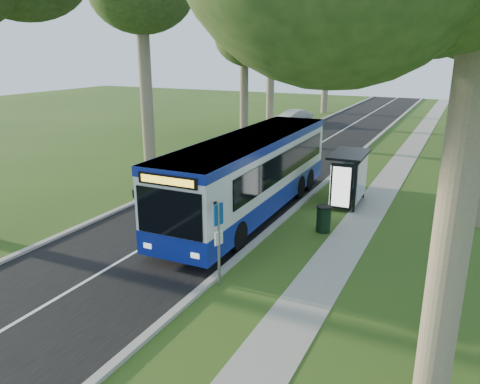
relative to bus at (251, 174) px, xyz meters
The scene contains 13 objects.
ground 4.06m from the bus, 64.07° to the right, with size 120.00×120.00×0.00m, color #2B4816.
road 7.18m from the bus, 105.80° to the left, with size 7.00×100.00×0.02m, color black.
kerb_east 7.09m from the bus, 76.53° to the left, with size 0.25×100.00×0.12m, color #9E9B93.
kerb_west 8.77m from the bus, 128.84° to the left, with size 0.25×100.00×0.12m, color #9E9B93.
centre_line 7.17m from the bus, 105.80° to the left, with size 0.12×100.00×0.01m, color white.
footpath 8.31m from the bus, 55.50° to the left, with size 1.50×100.00×0.02m, color gray.
bus is the anchor object (origin of this frame).
bus_stop_sign 6.70m from the bus, 73.50° to the right, with size 0.14×0.37×2.65m.
bus_shelter 4.53m from the bus, 37.80° to the left, with size 1.60×2.84×2.40m.
litter_bin 3.78m from the bus, 12.63° to the right, with size 0.60×0.60×1.05m.
car_white 27.07m from the bus, 106.00° to the left, with size 1.62×4.02×1.37m, color white.
car_silver 25.51m from the bus, 105.89° to the left, with size 1.49×4.27×1.41m, color #ADB0B5.
tree_west_c 18.37m from the bus, 116.71° to the left, with size 5.20×5.20×13.36m.
Camera 1 is at (6.51, -14.37, 6.86)m, focal length 35.00 mm.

